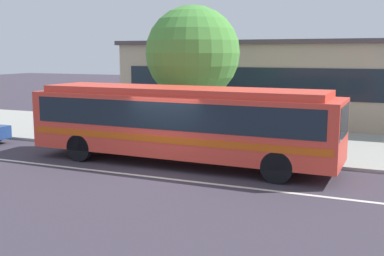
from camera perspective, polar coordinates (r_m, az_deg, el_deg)
ground_plane at (r=16.14m, az=-3.27°, el=-5.23°), size 120.00×120.00×0.00m
sidewalk_slab at (r=22.06m, az=4.38°, el=-1.21°), size 60.00×8.00×0.12m
lane_stripe_center at (r=15.45m, az=-4.60°, el=-5.88°), size 56.00×0.16×0.01m
transit_bus at (r=16.89m, az=-1.37°, el=0.99°), size 11.24×2.68×2.76m
pedestrian_waiting_near_sign at (r=20.23m, az=2.05°, el=0.94°), size 0.47×0.47×1.71m
pedestrian_walking_along_curb at (r=20.29m, az=-5.43°, el=0.72°), size 0.48×0.48×1.60m
bus_stop_sign at (r=17.33m, az=13.06°, el=0.94°), size 0.13×0.44×2.30m
street_tree_near_stop at (r=20.84m, az=0.08°, el=8.94°), size 4.08×4.08×5.87m
station_building at (r=27.75m, az=12.59°, el=5.42°), size 19.97×6.78×4.64m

